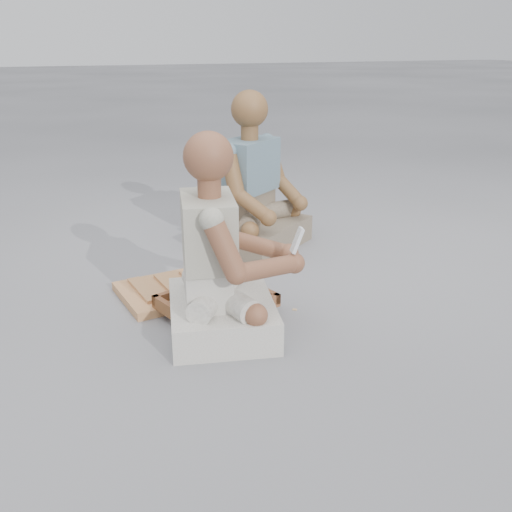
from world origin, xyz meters
name	(u,v)px	position (x,y,z in m)	size (l,w,h in m)	color
ground	(294,326)	(0.00, 0.00, 0.00)	(60.00, 60.00, 0.00)	gray
carved_panel	(184,288)	(-0.34, 0.54, 0.02)	(0.61, 0.41, 0.04)	#A86A41
tool_tray	(216,303)	(-0.28, 0.24, 0.06)	(0.54, 0.48, 0.06)	brown
chisel_0	(236,298)	(-0.19, 0.21, 0.08)	(0.13, 0.20, 0.02)	silver
chisel_1	(244,299)	(-0.16, 0.19, 0.08)	(0.08, 0.22, 0.02)	silver
chisel_2	(218,299)	(-0.27, 0.23, 0.08)	(0.10, 0.21, 0.02)	silver
chisel_3	(221,300)	(-0.25, 0.25, 0.07)	(0.14, 0.19, 0.02)	silver
chisel_4	(251,293)	(-0.10, 0.24, 0.08)	(0.22, 0.04, 0.02)	silver
chisel_5	(219,301)	(-0.26, 0.23, 0.07)	(0.21, 0.10, 0.02)	silver
chisel_6	(234,297)	(-0.18, 0.26, 0.07)	(0.19, 0.14, 0.02)	silver
chisel_7	(207,298)	(-0.30, 0.28, 0.07)	(0.20, 0.13, 0.02)	silver
wood_chip_0	(218,321)	(-0.29, 0.17, 0.00)	(0.02, 0.01, 0.00)	#DDB282
wood_chip_1	(187,284)	(-0.30, 0.62, 0.00)	(0.02, 0.01, 0.00)	#DDB282
wood_chip_2	(229,334)	(-0.29, 0.04, 0.00)	(0.02, 0.01, 0.00)	#DDB282
wood_chip_3	(220,282)	(-0.14, 0.59, 0.00)	(0.02, 0.01, 0.00)	#DDB282
wood_chip_4	(229,311)	(-0.21, 0.25, 0.00)	(0.02, 0.01, 0.00)	#DDB282
wood_chip_5	(234,276)	(-0.05, 0.63, 0.00)	(0.02, 0.01, 0.00)	#DDB282
wood_chip_6	(219,284)	(-0.15, 0.56, 0.00)	(0.02, 0.01, 0.00)	#DDB282
wood_chip_7	(186,340)	(-0.47, 0.06, 0.00)	(0.02, 0.01, 0.00)	#DDB282
wood_chip_8	(272,304)	(0.00, 0.23, 0.00)	(0.02, 0.01, 0.00)	#DDB282
wood_chip_9	(245,343)	(-0.26, -0.06, 0.00)	(0.02, 0.01, 0.00)	#DDB282
wood_chip_10	(212,316)	(-0.30, 0.23, 0.00)	(0.02, 0.01, 0.00)	#DDB282
wood_chip_11	(210,317)	(-0.31, 0.22, 0.00)	(0.02, 0.01, 0.00)	#DDB282
wood_chip_12	(295,309)	(0.07, 0.14, 0.00)	(0.02, 0.01, 0.00)	#DDB282
wood_chip_13	(245,318)	(-0.17, 0.15, 0.00)	(0.02, 0.01, 0.00)	#DDB282
wood_chip_14	(246,318)	(-0.17, 0.15, 0.00)	(0.02, 0.01, 0.00)	#DDB282
craftsman	(220,267)	(-0.30, 0.10, 0.29)	(0.62, 0.63, 0.84)	silver
companion	(254,196)	(0.25, 1.05, 0.30)	(0.74, 0.71, 0.91)	#7B7059
mobile_phone	(297,240)	(-0.01, -0.03, 0.41)	(0.06, 0.05, 0.11)	silver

